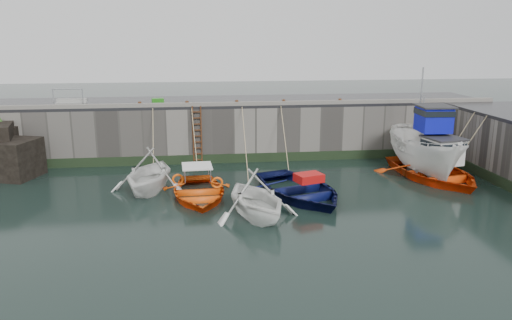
{
  "coord_description": "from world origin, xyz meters",
  "views": [
    {
      "loc": [
        -2.05,
        -16.84,
        6.89
      ],
      "look_at": [
        0.7,
        5.66,
        1.2
      ],
      "focal_mm": 35.0,
      "sensor_mm": 36.0,
      "label": 1
    }
  ],
  "objects": [
    {
      "name": "railing",
      "position": [
        -8.75,
        11.25,
        3.36
      ],
      "size": [
        1.6,
        1.05,
        1.0
      ],
      "color": "#A5A8AD",
      "rests_on": "road_back"
    },
    {
      "name": "road_back",
      "position": [
        0.0,
        12.5,
        3.08
      ],
      "size": [
        30.0,
        5.0,
        0.16
      ],
      "primitive_type": "cube",
      "color": "black",
      "rests_on": "quay_back"
    },
    {
      "name": "boat_near_blacktrim",
      "position": [
        0.16,
        1.39,
        0.0
      ],
      "size": [
        4.64,
        5.01,
        2.19
      ],
      "primitive_type": "imported",
      "rotation": [
        0.0,
        0.0,
        0.3
      ],
      "color": "white",
      "rests_on": "ground"
    },
    {
      "name": "boat_near_navy",
      "position": [
        2.36,
        3.68,
        0.0
      ],
      "size": [
        5.63,
        6.68,
        1.18
      ],
      "primitive_type": "imported",
      "rotation": [
        0.0,
        0.0,
        0.31
      ],
      "color": "#090E3B",
      "rests_on": "ground"
    },
    {
      "name": "bollard_a",
      "position": [
        -5.0,
        10.25,
        3.3
      ],
      "size": [
        0.18,
        0.18,
        0.28
      ],
      "primitive_type": "cylinder",
      "color": "#3F1E0F",
      "rests_on": "road_back"
    },
    {
      "name": "bollard_b",
      "position": [
        -2.5,
        10.25,
        3.3
      ],
      "size": [
        0.18,
        0.18,
        0.28
      ],
      "primitive_type": "cylinder",
      "color": "#3F1E0F",
      "rests_on": "road_back"
    },
    {
      "name": "bollard_d",
      "position": [
        2.8,
        10.25,
        3.3
      ],
      "size": [
        0.18,
        0.18,
        0.28
      ],
      "primitive_type": "cylinder",
      "color": "#3F1E0F",
      "rests_on": "road_back"
    },
    {
      "name": "quay_back",
      "position": [
        0.0,
        12.5,
        1.5
      ],
      "size": [
        30.0,
        5.0,
        3.0
      ],
      "primitive_type": "cube",
      "color": "slate",
      "rests_on": "ground"
    },
    {
      "name": "bollard_c",
      "position": [
        0.2,
        10.25,
        3.3
      ],
      "size": [
        0.18,
        0.18,
        0.28
      ],
      "primitive_type": "cylinder",
      "color": "#3F1E0F",
      "rests_on": "road_back"
    },
    {
      "name": "fish_crate",
      "position": [
        -4.14,
        11.49,
        3.31
      ],
      "size": [
        0.71,
        0.53,
        0.29
      ],
      "primitive_type": "cube",
      "rotation": [
        0.0,
        0.0,
        0.17
      ],
      "color": "#217715",
      "rests_on": "road_back"
    },
    {
      "name": "boat_near_white_rope",
      "position": [
        -4.24,
        8.93,
        0.0
      ],
      "size": [
        0.04,
        3.37,
        3.1
      ],
      "primitive_type": null,
      "color": "tan",
      "rests_on": "ground"
    },
    {
      "name": "algae_back",
      "position": [
        0.0,
        9.96,
        0.25
      ],
      "size": [
        30.0,
        0.08,
        0.5
      ],
      "primitive_type": "cube",
      "color": "black",
      "rests_on": "ground"
    },
    {
      "name": "boat_far_orange",
      "position": [
        9.51,
        5.59,
        0.41
      ],
      "size": [
        5.35,
        6.78,
        4.27
      ],
      "rotation": [
        0.0,
        0.0,
        0.17
      ],
      "color": "#FF480D",
      "rests_on": "ground"
    },
    {
      "name": "boat_far_white",
      "position": [
        9.5,
        6.53,
        1.12
      ],
      "size": [
        3.02,
        7.03,
        5.66
      ],
      "rotation": [
        0.0,
        0.0,
        -0.06
      ],
      "color": "white",
      "rests_on": "ground"
    },
    {
      "name": "boat_near_blue_rope",
      "position": [
        -2.04,
        8.3,
        0.0
      ],
      "size": [
        0.04,
        4.28,
        3.1
      ],
      "primitive_type": null,
      "color": "tan",
      "rests_on": "ground"
    },
    {
      "name": "boat_near_navy_rope",
      "position": [
        2.36,
        8.09,
        0.0
      ],
      "size": [
        0.04,
        4.62,
        3.1
      ],
      "primitive_type": null,
      "color": "tan",
      "rests_on": "ground"
    },
    {
      "name": "boat_near_blue",
      "position": [
        -2.04,
        4.1,
        0.0
      ],
      "size": [
        3.66,
        4.96,
        0.99
      ],
      "primitive_type": "imported",
      "rotation": [
        0.0,
        0.0,
        0.05
      ],
      "color": "#F0510C",
      "rests_on": "ground"
    },
    {
      "name": "boat_near_white",
      "position": [
        -4.24,
        5.36,
        0.0
      ],
      "size": [
        4.57,
        5.01,
        2.26
      ],
      "primitive_type": "imported",
      "rotation": [
        0.0,
        0.0,
        -0.22
      ],
      "color": "silver",
      "rests_on": "ground"
    },
    {
      "name": "bollard_e",
      "position": [
        6.0,
        10.25,
        3.3
      ],
      "size": [
        0.18,
        0.18,
        0.28
      ],
      "primitive_type": "cylinder",
      "color": "#3F1E0F",
      "rests_on": "road_back"
    },
    {
      "name": "ground",
      "position": [
        0.0,
        0.0,
        0.0
      ],
      "size": [
        120.0,
        120.0,
        0.0
      ],
      "primitive_type": "plane",
      "color": "black",
      "rests_on": "ground"
    },
    {
      "name": "kerb_back",
      "position": [
        0.0,
        10.15,
        3.26
      ],
      "size": [
        30.0,
        0.3,
        0.2
      ],
      "primitive_type": "cube",
      "color": "slate",
      "rests_on": "road_back"
    },
    {
      "name": "ladder",
      "position": [
        -2.0,
        9.91,
        1.59
      ],
      "size": [
        0.51,
        0.08,
        3.2
      ],
      "color": "#3F1E0F",
      "rests_on": "ground"
    },
    {
      "name": "boat_near_blacktrim_rope",
      "position": [
        0.16,
        6.95,
        0.0
      ],
      "size": [
        0.04,
        6.64,
        3.1
      ],
      "primitive_type": null,
      "color": "tan",
      "rests_on": "ground"
    }
  ]
}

